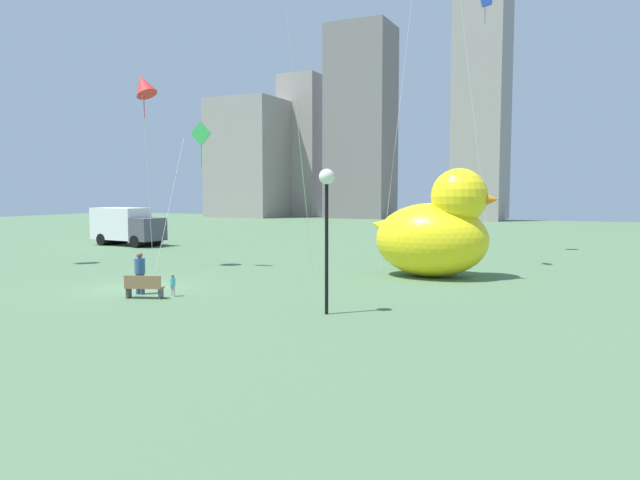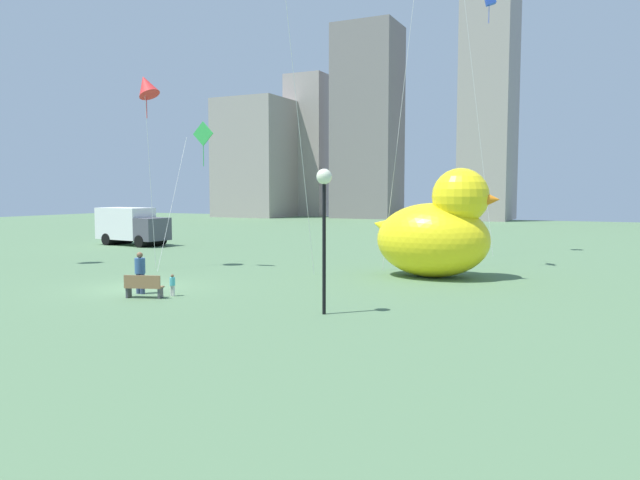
# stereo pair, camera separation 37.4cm
# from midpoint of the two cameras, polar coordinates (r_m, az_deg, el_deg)

# --- Properties ---
(ground_plane) EXTENTS (140.00, 140.00, 0.00)m
(ground_plane) POSITION_cam_midpoint_polar(r_m,az_deg,el_deg) (26.42, -17.31, -4.44)
(ground_plane) COLOR #537550
(park_bench) EXTENTS (1.51, 0.88, 0.90)m
(park_bench) POSITION_cam_midpoint_polar(r_m,az_deg,el_deg) (23.78, -16.98, -4.29)
(park_bench) COLOR olive
(park_bench) RESTS_ON ground
(person_adult) EXTENTS (0.41, 0.41, 1.68)m
(person_adult) POSITION_cam_midpoint_polar(r_m,az_deg,el_deg) (24.76, -17.30, -2.87)
(person_adult) COLOR #38476B
(person_adult) RESTS_ON ground
(person_child) EXTENTS (0.21, 0.21, 0.86)m
(person_child) POSITION_cam_midpoint_polar(r_m,az_deg,el_deg) (23.95, -14.38, -4.15)
(person_child) COLOR silver
(person_child) RESTS_ON ground
(giant_inflatable_duck) EXTENTS (6.25, 4.01, 5.18)m
(giant_inflatable_duck) POSITION_cam_midpoint_polar(r_m,az_deg,el_deg) (28.83, 10.69, 0.85)
(giant_inflatable_duck) COLOR yellow
(giant_inflatable_duck) RESTS_ON ground
(lamppost) EXTENTS (0.51, 0.51, 4.83)m
(lamppost) POSITION_cam_midpoint_polar(r_m,az_deg,el_deg) (19.57, 0.09, 3.89)
(lamppost) COLOR black
(lamppost) RESTS_ON ground
(box_truck) EXTENTS (6.08, 2.87, 2.85)m
(box_truck) POSITION_cam_midpoint_polar(r_m,az_deg,el_deg) (47.48, -18.27, 1.25)
(box_truck) COLOR white
(box_truck) RESTS_ON ground
(city_skyline) EXTENTS (76.45, 19.83, 32.85)m
(city_skyline) POSITION_cam_midpoint_polar(r_m,az_deg,el_deg) (90.26, 10.48, 10.35)
(city_skyline) COLOR #9E938C
(city_skyline) RESTS_ON ground
(kite_red) EXTENTS (1.56, 1.23, 10.37)m
(kite_red) POSITION_cam_midpoint_polar(r_m,az_deg,el_deg) (33.41, -16.88, 14.01)
(kite_red) COLOR silver
(kite_red) RESTS_ON ground
(kite_green) EXTENTS (2.83, 3.58, 7.76)m
(kite_green) POSITION_cam_midpoint_polar(r_m,az_deg,el_deg) (32.27, -11.85, 9.51)
(kite_green) COLOR silver
(kite_green) RESTS_ON ground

